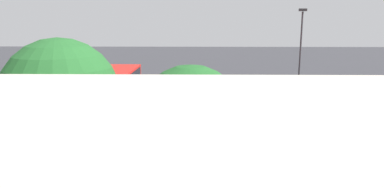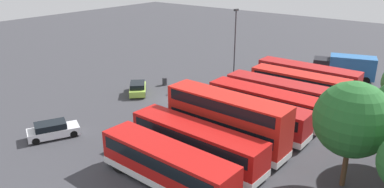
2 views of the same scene
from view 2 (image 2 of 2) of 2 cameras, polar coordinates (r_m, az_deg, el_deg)
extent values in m
plane|color=#38383D|center=(41.56, -2.53, -1.00)|extent=(140.00, 140.00, 0.00)
cube|color=#A51919|center=(46.76, 17.31, 2.67)|extent=(2.68, 11.99, 2.60)
cube|color=silver|center=(47.07, 17.18, 1.48)|extent=(2.72, 12.03, 0.55)
cube|color=black|center=(46.60, 17.39, 3.37)|extent=(2.73, 11.19, 0.90)
cube|color=black|center=(48.87, 10.82, 4.71)|extent=(2.25, 0.08, 1.10)
cylinder|color=black|center=(47.78, 11.58, 2.17)|extent=(0.31, 1.10, 1.10)
cylinder|color=black|center=(49.73, 12.75, 2.79)|extent=(0.31, 1.10, 1.10)
cylinder|color=black|center=(44.80, 22.08, -0.18)|extent=(0.31, 1.10, 1.10)
cylinder|color=black|center=(46.87, 22.87, 0.59)|extent=(0.31, 1.10, 1.10)
cube|color=red|center=(43.41, 16.12, 1.45)|extent=(2.74, 10.86, 2.60)
cube|color=silver|center=(43.73, 15.99, 0.18)|extent=(2.78, 10.90, 0.55)
cube|color=black|center=(43.22, 16.19, 2.20)|extent=(2.79, 10.06, 0.90)
cube|color=black|center=(45.32, 9.83, 3.55)|extent=(2.25, 0.10, 1.10)
cylinder|color=black|center=(44.27, 10.64, 0.78)|extent=(0.32, 1.11, 1.10)
cylinder|color=black|center=(46.20, 11.92, 1.51)|extent=(0.32, 1.11, 1.10)
cylinder|color=black|center=(41.59, 20.49, -1.49)|extent=(0.32, 1.11, 1.10)
cylinder|color=black|center=(43.64, 21.39, -0.61)|extent=(0.32, 1.11, 1.10)
cube|color=#A51919|center=(40.11, 13.01, 0.20)|extent=(2.82, 11.05, 2.60)
cube|color=silver|center=(40.46, 12.89, -1.17)|extent=(2.86, 11.09, 0.55)
cube|color=black|center=(39.91, 13.07, 1.01)|extent=(2.86, 10.25, 0.90)
cube|color=black|center=(42.28, 6.27, 2.51)|extent=(2.25, 0.12, 1.10)
cylinder|color=black|center=(41.24, 7.07, -0.49)|extent=(0.33, 1.11, 1.10)
cylinder|color=black|center=(43.09, 8.58, 0.36)|extent=(0.33, 1.11, 1.10)
cylinder|color=black|center=(38.18, 17.75, -3.09)|extent=(0.33, 1.11, 1.10)
cylinder|color=black|center=(40.18, 18.86, -2.05)|extent=(0.33, 1.11, 1.10)
cube|color=#B71411|center=(37.11, 11.07, -1.31)|extent=(2.58, 11.54, 2.60)
cube|color=silver|center=(37.49, 10.97, -2.77)|extent=(2.62, 11.58, 0.55)
cube|color=black|center=(36.90, 11.13, -0.44)|extent=(2.64, 10.74, 0.90)
cube|color=black|center=(39.66, 3.71, 1.38)|extent=(2.25, 0.07, 1.10)
cylinder|color=black|center=(38.63, 4.45, -1.86)|extent=(0.30, 1.10, 1.10)
cylinder|color=black|center=(40.39, 6.24, -0.91)|extent=(0.30, 1.10, 1.10)
cylinder|color=black|center=(34.99, 16.44, -5.12)|extent=(0.30, 1.10, 1.10)
cylinder|color=black|center=(36.93, 17.78, -3.90)|extent=(0.30, 1.10, 1.10)
cube|color=#A51919|center=(34.17, 8.94, -3.09)|extent=(2.65, 10.89, 2.60)
cube|color=silver|center=(34.59, 8.85, -4.65)|extent=(2.69, 10.93, 0.55)
cube|color=black|center=(33.94, 8.99, -2.16)|extent=(2.70, 10.09, 0.90)
cube|color=black|center=(36.66, 1.54, -0.19)|extent=(2.25, 0.08, 1.10)
cylinder|color=black|center=(35.68, 2.29, -3.74)|extent=(0.31, 1.10, 1.10)
cylinder|color=black|center=(37.39, 4.30, -2.62)|extent=(0.31, 1.10, 1.10)
cylinder|color=black|center=(32.16, 14.15, -7.22)|extent=(0.31, 1.10, 1.10)
cylinder|color=black|center=(34.04, 15.72, -5.78)|extent=(0.31, 1.10, 1.10)
cube|color=red|center=(30.91, 5.32, -3.90)|extent=(2.70, 10.80, 4.20)
cube|color=silver|center=(31.70, 5.22, -6.91)|extent=(2.74, 10.84, 0.55)
cube|color=black|center=(30.99, 5.31, -4.24)|extent=(2.75, 10.00, 0.90)
cube|color=black|center=(30.33, 5.41, -1.31)|extent=(2.75, 10.00, 0.90)
cube|color=black|center=(34.02, -2.26, -1.86)|extent=(2.25, 0.09, 1.10)
cylinder|color=black|center=(33.08, -1.63, -5.75)|extent=(0.32, 1.10, 1.10)
cylinder|color=black|center=(34.65, 0.80, -4.49)|extent=(0.32, 1.10, 1.10)
cylinder|color=black|center=(29.11, 10.53, -10.00)|extent=(0.32, 1.10, 1.10)
cylinder|color=black|center=(30.88, 12.59, -8.29)|extent=(0.32, 1.10, 1.10)
cube|color=#B71411|center=(28.94, 0.67, -7.33)|extent=(2.82, 11.64, 2.60)
cube|color=silver|center=(29.43, 0.67, -9.10)|extent=(2.86, 11.68, 0.55)
cube|color=black|center=(28.67, 0.68, -6.27)|extent=(2.86, 10.84, 0.90)
cube|color=black|center=(32.30, -7.38, -3.27)|extent=(2.25, 0.11, 1.10)
cylinder|color=black|center=(31.39, -6.94, -7.42)|extent=(0.33, 1.11, 1.10)
cylinder|color=black|center=(32.79, -4.09, -6.05)|extent=(0.33, 1.11, 1.10)
cylinder|color=black|center=(26.50, 6.67, -13.08)|extent=(0.33, 1.11, 1.10)
cylinder|color=black|center=(28.15, 9.24, -11.05)|extent=(0.33, 1.11, 1.10)
cube|color=#B71411|center=(26.08, -3.90, -10.73)|extent=(2.85, 10.82, 2.60)
cube|color=silver|center=(26.62, -3.84, -12.62)|extent=(2.89, 10.86, 0.55)
cube|color=black|center=(25.77, -3.93, -9.58)|extent=(2.89, 10.02, 0.90)
cube|color=black|center=(29.37, -11.63, -6.03)|extent=(2.25, 0.12, 1.10)
cylinder|color=black|center=(28.57, -11.32, -10.69)|extent=(0.33, 1.11, 1.10)
cylinder|color=black|center=(29.80, -7.95, -9.08)|extent=(0.33, 1.11, 1.10)
cube|color=#235999|center=(52.07, 23.37, 3.83)|extent=(4.04, 6.00, 2.80)
cube|color=black|center=(52.08, 19.23, 4.03)|extent=(2.99, 2.66, 2.20)
cylinder|color=black|center=(51.26, 19.04, 2.63)|extent=(0.57, 1.04, 1.00)
cylinder|color=black|center=(53.43, 19.17, 3.31)|extent=(0.57, 1.04, 1.00)
cylinder|color=black|center=(51.46, 25.13, 1.87)|extent=(0.57, 1.04, 1.00)
cylinder|color=black|center=(53.63, 25.01, 2.57)|extent=(0.57, 1.04, 1.00)
cube|color=#A5D14C|center=(43.87, -8.33, 0.70)|extent=(4.05, 4.01, 0.70)
cube|color=black|center=(43.47, -8.38, 1.39)|extent=(2.82, 2.81, 0.55)
cylinder|color=black|center=(45.25, -9.27, 0.99)|extent=(0.61, 0.60, 0.64)
cylinder|color=black|center=(45.18, -7.25, 1.06)|extent=(0.61, 0.60, 0.64)
cylinder|color=black|center=(42.72, -9.45, -0.20)|extent=(0.61, 0.60, 0.64)
cylinder|color=black|center=(42.64, -7.30, -0.13)|extent=(0.61, 0.60, 0.64)
cube|color=silver|center=(35.27, -20.49, -5.44)|extent=(4.70, 3.48, 0.70)
cube|color=black|center=(35.00, -20.94, -4.57)|extent=(3.06, 2.60, 0.55)
cylinder|color=black|center=(36.21, -18.15, -4.83)|extent=(0.67, 0.47, 0.64)
cylinder|color=black|center=(34.77, -17.72, -5.85)|extent=(0.67, 0.47, 0.64)
cylinder|color=black|center=(36.02, -23.09, -5.63)|extent=(0.67, 0.47, 0.64)
cylinder|color=black|center=(34.57, -22.87, -6.69)|extent=(0.67, 0.47, 0.64)
cylinder|color=#38383D|center=(47.43, 6.58, 7.20)|extent=(0.16, 0.16, 8.89)
cube|color=#262628|center=(46.62, 6.81, 12.71)|extent=(0.70, 0.30, 0.24)
cylinder|color=#333338|center=(46.57, -4.21, 1.96)|extent=(0.60, 0.60, 0.95)
cylinder|color=#4C3823|center=(28.08, 22.46, -10.00)|extent=(0.36, 0.36, 3.26)
sphere|color=#236028|center=(26.61, 23.43, -3.60)|extent=(5.11, 5.11, 5.11)
camera|label=1|loc=(32.29, 54.82, -0.29)|focal=34.41mm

